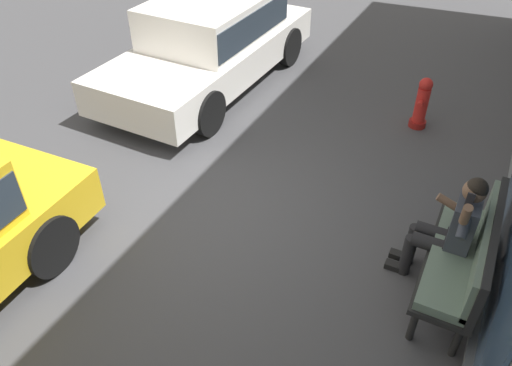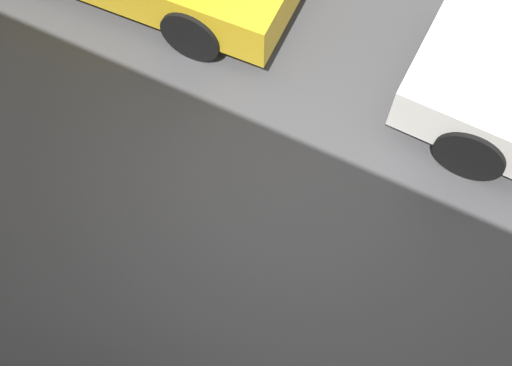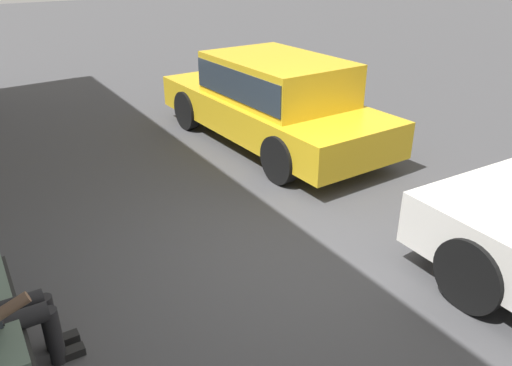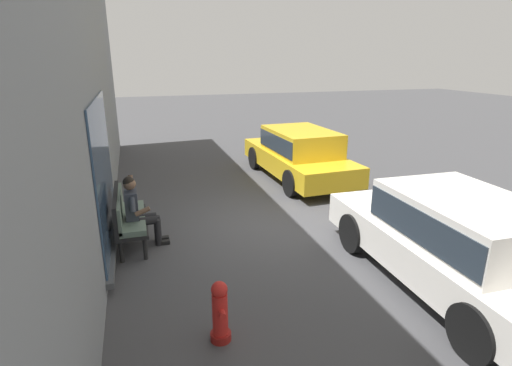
{
  "view_description": "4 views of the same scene",
  "coord_description": "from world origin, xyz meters",
  "px_view_note": "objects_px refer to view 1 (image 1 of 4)",
  "views": [
    {
      "loc": [
        3.86,
        2.6,
        4.06
      ],
      "look_at": [
        0.13,
        0.7,
        0.79
      ],
      "focal_mm": 35.0,
      "sensor_mm": 36.0,
      "label": 1
    },
    {
      "loc": [
        -1.02,
        2.6,
        5.79
      ],
      "look_at": [
        0.05,
        0.45,
        0.77
      ],
      "focal_mm": 45.0,
      "sensor_mm": 36.0,
      "label": 2
    },
    {
      "loc": [
        -3.65,
        2.6,
        2.98
      ],
      "look_at": [
        0.23,
        0.19,
        0.81
      ],
      "focal_mm": 35.0,
      "sensor_mm": 36.0,
      "label": 3
    },
    {
      "loc": [
        -7.28,
        2.6,
        3.35
      ],
      "look_at": [
        0.37,
        0.26,
        0.82
      ],
      "focal_mm": 28.0,
      "sensor_mm": 36.0,
      "label": 4
    }
  ],
  "objects_px": {
    "bench": "(468,255)",
    "fire_hydrant": "(422,104)",
    "parked_car_near": "(211,38)",
    "person_on_phone": "(450,228)"
  },
  "relations": [
    {
      "from": "bench",
      "to": "parked_car_near",
      "type": "distance_m",
      "value": 5.57
    },
    {
      "from": "person_on_phone",
      "to": "fire_hydrant",
      "type": "height_order",
      "value": "person_on_phone"
    },
    {
      "from": "parked_car_near",
      "to": "fire_hydrant",
      "type": "distance_m",
      "value": 3.61
    },
    {
      "from": "parked_car_near",
      "to": "person_on_phone",
      "type": "bearing_deg",
      "value": 57.26
    },
    {
      "from": "person_on_phone",
      "to": "fire_hydrant",
      "type": "xyz_separation_m",
      "value": [
        -2.99,
        -0.87,
        -0.31
      ]
    },
    {
      "from": "person_on_phone",
      "to": "fire_hydrant",
      "type": "bearing_deg",
      "value": -163.84
    },
    {
      "from": "bench",
      "to": "fire_hydrant",
      "type": "distance_m",
      "value": 3.33
    },
    {
      "from": "bench",
      "to": "person_on_phone",
      "type": "height_order",
      "value": "person_on_phone"
    },
    {
      "from": "bench",
      "to": "parked_car_near",
      "type": "xyz_separation_m",
      "value": [
        -3.01,
        -4.67,
        0.24
      ]
    },
    {
      "from": "parked_car_near",
      "to": "fire_hydrant",
      "type": "xyz_separation_m",
      "value": [
        -0.13,
        3.58,
        -0.42
      ]
    }
  ]
}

